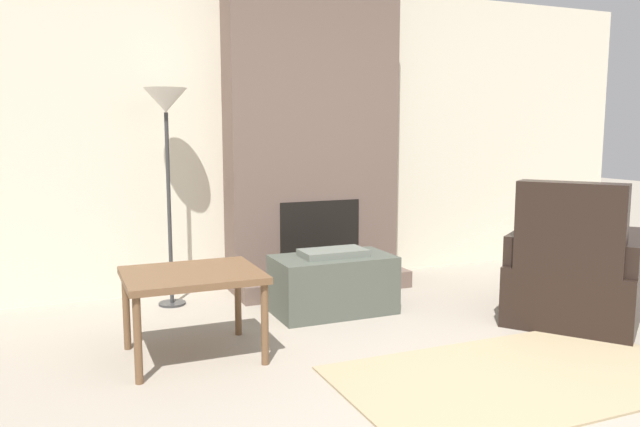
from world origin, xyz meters
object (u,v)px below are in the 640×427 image
at_px(ottoman, 333,283).
at_px(side_table, 192,282).
at_px(armchair, 575,279).
at_px(floor_lamp_left, 166,115).

xyz_separation_m(ottoman, side_table, (-1.14, -0.51, 0.24)).
height_order(ottoman, side_table, side_table).
bearing_deg(armchair, side_table, 46.27).
xyz_separation_m(armchair, floor_lamp_left, (-2.58, 1.52, 1.16)).
distance_m(side_table, floor_lamp_left, 1.55).
distance_m(ottoman, armchair, 1.73).
bearing_deg(floor_lamp_left, armchair, -30.50).
height_order(armchair, side_table, armchair).
bearing_deg(ottoman, armchair, -29.20).
xyz_separation_m(ottoman, floor_lamp_left, (-1.07, 0.68, 1.24)).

